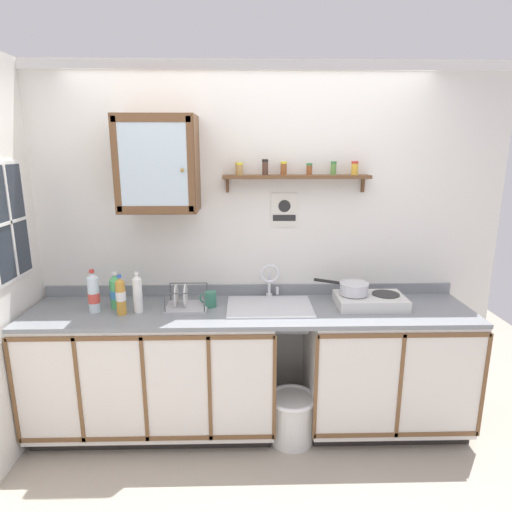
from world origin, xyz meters
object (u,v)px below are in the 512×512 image
Objects in this scene: wall_cabinet at (158,164)px; dish_rack at (185,302)px; hot_plate_stove at (370,301)px; bottle_juice_amber_2 at (121,296)px; mug at (210,299)px; bottle_water_clear_3 at (94,293)px; trash_bin at (292,417)px; warning_sign at (284,210)px; bottle_soda_green_0 at (116,292)px; bottle_opaque_white_1 at (138,294)px; saucepan at (353,288)px; sink at (270,311)px.

dish_rack is at bearing -34.60° from wall_cabinet.
hot_plate_stove is 1.70m from bottle_juice_amber_2.
mug is (-1.12, 0.02, 0.01)m from hot_plate_stove.
bottle_water_clear_3 reaches higher than trash_bin.
mug is 0.83m from warning_sign.
bottle_soda_green_0 is 0.91× the size of bottle_opaque_white_1.
warning_sign is (0.53, 0.25, 0.58)m from mug.
bottle_juice_amber_2 is (-1.69, -0.11, 0.09)m from hot_plate_stove.
warning_sign reaches higher than trash_bin.
warning_sign is at bearing 19.11° from bottle_juice_amber_2.
bottle_juice_amber_2 is at bearing -14.86° from bottle_water_clear_3.
bottle_juice_amber_2 is 0.43× the size of wall_cabinet.
wall_cabinet is (-1.33, 0.09, 0.84)m from saucepan.
hot_plate_stove is (0.70, -0.00, 0.07)m from sink.
bottle_juice_amber_2 reaches higher than mug.
sink is 2.15× the size of bottle_juice_amber_2.
bottle_opaque_white_1 is (0.17, -0.09, 0.01)m from bottle_soda_green_0.
mug is (-0.41, 0.01, 0.09)m from sink.
sink is at bearing -0.01° from dish_rack.
bottle_juice_amber_2 is (-0.10, -0.04, 0.00)m from bottle_opaque_white_1.
wall_cabinet is at bearing -169.53° from warning_sign.
dish_rack is at bearing -159.22° from warning_sign.
wall_cabinet reaches higher than dish_rack.
sink is 2.10× the size of bottle_opaque_white_1.
wall_cabinet reaches higher than bottle_soda_green_0.
bottle_water_clear_3 is (-1.89, -0.06, 0.09)m from hot_plate_stove.
bottle_juice_amber_2 reaches higher than bottle_soda_green_0.
bottle_opaque_white_1 reaches higher than sink.
warning_sign is (0.70, 0.27, 0.60)m from dish_rack.
dish_rack is at bearing -178.97° from saucepan.
bottle_juice_amber_2 is at bearing -175.00° from saucepan.
warning_sign is (-0.47, 0.25, 0.51)m from saucepan.
dish_rack is at bearing 6.22° from bottle_water_clear_3.
dish_rack is 1.08m from trash_bin.
trash_bin is at bearing -85.99° from warning_sign.
warning_sign is (1.00, 0.34, 0.51)m from bottle_opaque_white_1.
sink is 0.75m from trash_bin.
mug is at bearing 5.90° from bottle_water_clear_3.
bottle_juice_amber_2 is (0.07, -0.13, 0.01)m from bottle_soda_green_0.
sink is 1.24× the size of hot_plate_stove.
bottle_soda_green_0 is at bearing -167.84° from warning_sign.
dish_rack reaches higher than hot_plate_stove.
bottle_juice_amber_2 is 0.96× the size of dish_rack.
hot_plate_stove is 1.72m from wall_cabinet.
saucepan is 0.99m from trash_bin.
wall_cabinet reaches higher than saucepan.
wall_cabinet is (-0.16, 0.11, 0.93)m from dish_rack.
bottle_soda_green_0 reaches higher than saucepan.
saucepan is (-0.12, 0.02, 0.09)m from hot_plate_stove.
bottle_soda_green_0 reaches higher than trash_bin.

